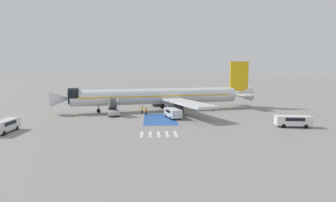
{
  "coord_description": "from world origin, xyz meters",
  "views": [
    {
      "loc": [
        -0.71,
        -60.42,
        8.83
      ],
      "look_at": [
        3.26,
        -2.33,
        2.3
      ],
      "focal_mm": 28.0,
      "sensor_mm": 36.0,
      "label": 1
    }
  ],
  "objects_px": {
    "airliner": "(161,96)",
    "service_van_0": "(173,112)",
    "service_van_1": "(4,125)",
    "boarding_stairs_forward": "(113,111)",
    "ground_crew_1": "(146,111)",
    "fuel_tanker": "(175,95)",
    "ground_crew_0": "(213,107)",
    "service_van_2": "(293,120)",
    "ground_crew_2": "(142,109)"
  },
  "relations": [
    {
      "from": "service_van_1",
      "to": "ground_crew_1",
      "type": "relative_size",
      "value": 3.3
    },
    {
      "from": "boarding_stairs_forward",
      "to": "service_van_1",
      "type": "xyz_separation_m",
      "value": [
        -13.63,
        -14.26,
        0.15
      ]
    },
    {
      "from": "service_van_2",
      "to": "ground_crew_1",
      "type": "xyz_separation_m",
      "value": [
        -23.66,
        13.0,
        -0.15
      ]
    },
    {
      "from": "ground_crew_1",
      "to": "ground_crew_2",
      "type": "bearing_deg",
      "value": -28.59
    },
    {
      "from": "boarding_stairs_forward",
      "to": "service_van_0",
      "type": "bearing_deg",
      "value": -30.24
    },
    {
      "from": "service_van_1",
      "to": "service_van_0",
      "type": "bearing_deg",
      "value": 24.03
    },
    {
      "from": "service_van_1",
      "to": "boarding_stairs_forward",
      "type": "bearing_deg",
      "value": 48.34
    },
    {
      "from": "service_van_1",
      "to": "ground_crew_0",
      "type": "relative_size",
      "value": 3.3
    },
    {
      "from": "service_van_0",
      "to": "service_van_2",
      "type": "relative_size",
      "value": 0.91
    },
    {
      "from": "service_van_2",
      "to": "ground_crew_2",
      "type": "height_order",
      "value": "service_van_2"
    },
    {
      "from": "airliner",
      "to": "service_van_0",
      "type": "height_order",
      "value": "airliner"
    },
    {
      "from": "airliner",
      "to": "service_van_2",
      "type": "relative_size",
      "value": 8.2
    },
    {
      "from": "airliner",
      "to": "service_van_2",
      "type": "bearing_deg",
      "value": -145.97
    },
    {
      "from": "service_van_1",
      "to": "service_van_2",
      "type": "bearing_deg",
      "value": 3.19
    },
    {
      "from": "ground_crew_0",
      "to": "service_van_0",
      "type": "bearing_deg",
      "value": -49.65
    },
    {
      "from": "boarding_stairs_forward",
      "to": "ground_crew_1",
      "type": "height_order",
      "value": "boarding_stairs_forward"
    },
    {
      "from": "boarding_stairs_forward",
      "to": "ground_crew_1",
      "type": "distance_m",
      "value": 6.65
    },
    {
      "from": "service_van_2",
      "to": "fuel_tanker",
      "type": "bearing_deg",
      "value": -149.33
    },
    {
      "from": "fuel_tanker",
      "to": "ground_crew_2",
      "type": "bearing_deg",
      "value": -101.34
    },
    {
      "from": "ground_crew_0",
      "to": "ground_crew_1",
      "type": "relative_size",
      "value": 1.0
    },
    {
      "from": "service_van_1",
      "to": "ground_crew_2",
      "type": "bearing_deg",
      "value": 40.53
    },
    {
      "from": "service_van_0",
      "to": "boarding_stairs_forward",
      "type": "bearing_deg",
      "value": 146.22
    },
    {
      "from": "airliner",
      "to": "boarding_stairs_forward",
      "type": "distance_m",
      "value": 12.13
    },
    {
      "from": "service_van_1",
      "to": "ground_crew_1",
      "type": "distance_m",
      "value": 24.57
    },
    {
      "from": "service_van_2",
      "to": "ground_crew_2",
      "type": "bearing_deg",
      "value": -110.76
    },
    {
      "from": "boarding_stairs_forward",
      "to": "service_van_0",
      "type": "distance_m",
      "value": 12.48
    },
    {
      "from": "service_van_1",
      "to": "ground_crew_0",
      "type": "bearing_deg",
      "value": 29.01
    },
    {
      "from": "airliner",
      "to": "boarding_stairs_forward",
      "type": "xyz_separation_m",
      "value": [
        -10.03,
        -6.45,
        -2.24
      ]
    },
    {
      "from": "airliner",
      "to": "service_van_2",
      "type": "xyz_separation_m",
      "value": [
        20.27,
        -19.84,
        -2.11
      ]
    },
    {
      "from": "fuel_tanker",
      "to": "service_van_1",
      "type": "relative_size",
      "value": 1.97
    },
    {
      "from": "airliner",
      "to": "service_van_1",
      "type": "xyz_separation_m",
      "value": [
        -23.67,
        -20.71,
        -2.1
      ]
    },
    {
      "from": "fuel_tanker",
      "to": "service_van_1",
      "type": "height_order",
      "value": "fuel_tanker"
    },
    {
      "from": "boarding_stairs_forward",
      "to": "fuel_tanker",
      "type": "height_order",
      "value": "boarding_stairs_forward"
    },
    {
      "from": "boarding_stairs_forward",
      "to": "service_van_1",
      "type": "distance_m",
      "value": 19.73
    },
    {
      "from": "service_van_0",
      "to": "ground_crew_1",
      "type": "xyz_separation_m",
      "value": [
        -5.18,
        3.6,
        -0.14
      ]
    },
    {
      "from": "boarding_stairs_forward",
      "to": "fuel_tanker",
      "type": "relative_size",
      "value": 0.51
    },
    {
      "from": "boarding_stairs_forward",
      "to": "service_van_0",
      "type": "xyz_separation_m",
      "value": [
        11.82,
        -3.99,
        0.13
      ]
    },
    {
      "from": "service_van_2",
      "to": "service_van_0",
      "type": "bearing_deg",
      "value": -106.94
    },
    {
      "from": "service_van_1",
      "to": "ground_crew_0",
      "type": "xyz_separation_m",
      "value": [
        35.08,
        17.84,
        -0.15
      ]
    },
    {
      "from": "fuel_tanker",
      "to": "service_van_0",
      "type": "bearing_deg",
      "value": -87.54
    },
    {
      "from": "service_van_0",
      "to": "service_van_1",
      "type": "height_order",
      "value": "service_van_1"
    },
    {
      "from": "airliner",
      "to": "ground_crew_0",
      "type": "height_order",
      "value": "airliner"
    },
    {
      "from": "fuel_tanker",
      "to": "ground_crew_1",
      "type": "distance_m",
      "value": 28.6
    },
    {
      "from": "service_van_0",
      "to": "ground_crew_2",
      "type": "xyz_separation_m",
      "value": [
        -6.01,
        5.18,
        -0.08
      ]
    },
    {
      "from": "service_van_0",
      "to": "ground_crew_0",
      "type": "xyz_separation_m",
      "value": [
        9.62,
        7.57,
        -0.14
      ]
    },
    {
      "from": "service_van_0",
      "to": "service_van_1",
      "type": "bearing_deg",
      "value": -173.15
    },
    {
      "from": "service_van_2",
      "to": "ground_crew_1",
      "type": "relative_size",
      "value": 3.38
    },
    {
      "from": "airliner",
      "to": "ground_crew_1",
      "type": "relative_size",
      "value": 27.74
    },
    {
      "from": "boarding_stairs_forward",
      "to": "service_van_1",
      "type": "bearing_deg",
      "value": -145.29
    },
    {
      "from": "fuel_tanker",
      "to": "ground_crew_0",
      "type": "distance_m",
      "value": 24.2
    }
  ]
}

